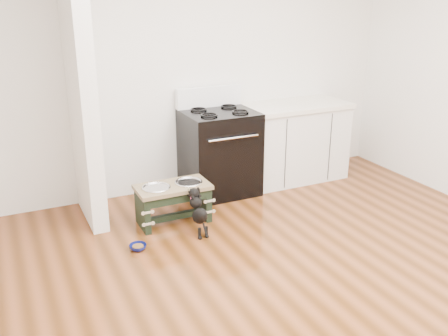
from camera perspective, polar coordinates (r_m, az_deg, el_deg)
ground at (r=3.87m, az=9.93°, el=-14.37°), size 5.00×5.00×0.00m
room_shell at (r=3.26m, az=11.63°, el=9.94°), size 5.00×5.00×5.00m
partition_wall at (r=4.80m, az=-16.11°, el=9.37°), size 0.15×0.80×2.70m
oven_range at (r=5.47m, az=-0.54°, el=1.95°), size 0.76×0.69×1.14m
cabinet_run at (r=5.95m, az=7.98°, el=2.99°), size 1.24×0.64×0.91m
dog_feeder at (r=4.83m, az=-5.82°, el=-3.21°), size 0.70×0.38×0.40m
puppy at (r=4.61m, az=-2.96°, el=-4.85°), size 0.12×0.36×0.43m
floor_bowl at (r=4.49m, az=-9.81°, el=-8.90°), size 0.18×0.18×0.05m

